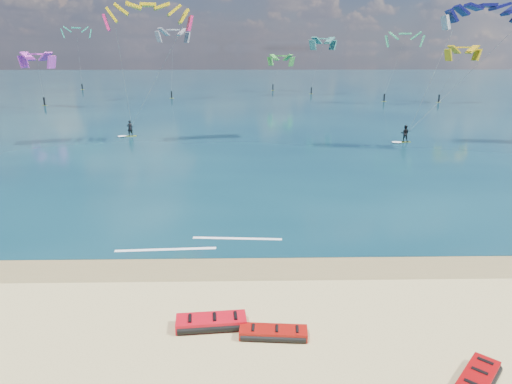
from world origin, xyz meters
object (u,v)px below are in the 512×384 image
packed_kite_right (477,383)px  kitesurfer_far (445,69)px  packed_kite_left (211,327)px  packed_kite_mid (273,337)px  kitesurfer_main (139,66)px

packed_kite_right → kitesurfer_far: bearing=22.0°
packed_kite_left → packed_kite_right: packed_kite_left is taller
packed_kite_left → packed_kite_mid: bearing=-21.0°
packed_kite_left → packed_kite_mid: size_ratio=1.08×
kitesurfer_main → packed_kite_left: bearing=-79.6°
packed_kite_right → kitesurfer_main: 42.15m
packed_kite_mid → kitesurfer_far: (18.30, 31.52, 7.64)m
kitesurfer_main → kitesurfer_far: size_ratio=1.03×
packed_kite_left → kitesurfer_main: size_ratio=0.18×
kitesurfer_main → kitesurfer_far: 30.40m
packed_kite_right → kitesurfer_main: size_ratio=0.14×
packed_kite_left → packed_kite_mid: packed_kite_left is taller
kitesurfer_main → kitesurfer_far: bearing=-11.9°
packed_kite_left → packed_kite_mid: (2.19, -0.63, 0.00)m
kitesurfer_main → kitesurfer_far: kitesurfer_main is taller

